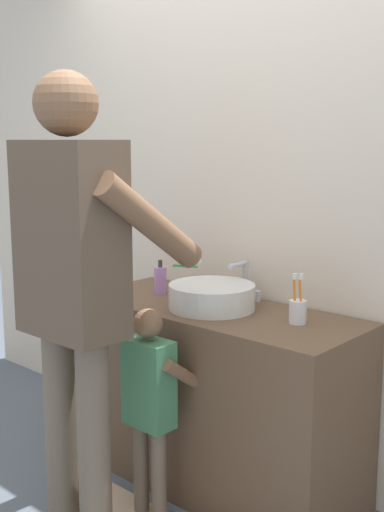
{
  "coord_description": "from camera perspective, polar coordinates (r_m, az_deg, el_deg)",
  "views": [
    {
      "loc": [
        1.77,
        -1.82,
        1.56
      ],
      "look_at": [
        0.0,
        0.15,
        1.08
      ],
      "focal_mm": 45.17,
      "sensor_mm": 36.0,
      "label": 1
    }
  ],
  "objects": [
    {
      "name": "toothbrush_cup",
      "position": [
        2.64,
        9.34,
        -4.77
      ],
      "size": [
        0.07,
        0.07,
        0.21
      ],
      "color": "silver",
      "rests_on": "vanity_cabinet"
    },
    {
      "name": "soap_bottle",
      "position": [
        3.1,
        -2.82,
        -2.13
      ],
      "size": [
        0.06,
        0.06,
        0.16
      ],
      "color": "#B27FC6",
      "rests_on": "vanity_cabinet"
    },
    {
      "name": "vanity_cabinet",
      "position": [
        2.99,
        1.97,
        -12.31
      ],
      "size": [
        1.35,
        0.54,
        0.83
      ],
      "primitive_type": "cube",
      "color": "brown",
      "rests_on": "ground"
    },
    {
      "name": "sink_basin",
      "position": [
        2.83,
        1.77,
        -3.57
      ],
      "size": [
        0.38,
        0.38,
        0.11
      ],
      "color": "silver",
      "rests_on": "vanity_cabinet"
    },
    {
      "name": "child_toddler",
      "position": [
        2.67,
        -3.7,
        -12.23
      ],
      "size": [
        0.28,
        0.28,
        0.9
      ],
      "color": "#6B5B4C",
      "rests_on": "ground"
    },
    {
      "name": "adult_parent",
      "position": [
        2.45,
        -10.3,
        -1.1
      ],
      "size": [
        0.56,
        0.58,
        1.8
      ],
      "color": "#6B5B4C",
      "rests_on": "ground"
    },
    {
      "name": "back_wall",
      "position": [
        3.02,
        6.01,
        6.22
      ],
      "size": [
        4.4,
        0.08,
        2.7
      ],
      "color": "beige",
      "rests_on": "ground"
    },
    {
      "name": "ground_plane",
      "position": [
        2.98,
        -2.07,
        -21.35
      ],
      "size": [
        14.0,
        14.0,
        0.0
      ],
      "primitive_type": "plane",
      "color": "slate"
    },
    {
      "name": "faucet",
      "position": [
        2.99,
        4.59,
        -2.33
      ],
      "size": [
        0.18,
        0.14,
        0.18
      ],
      "color": "#B7BABF",
      "rests_on": "vanity_cabinet"
    }
  ]
}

